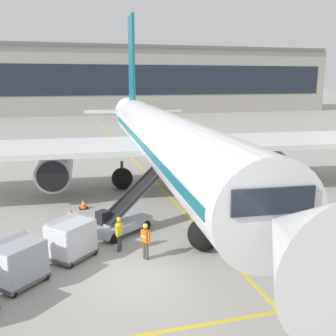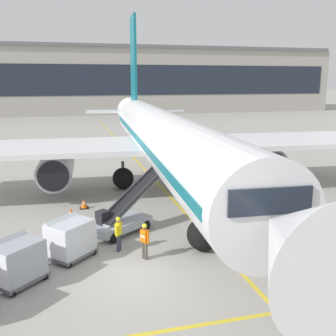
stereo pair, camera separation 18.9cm
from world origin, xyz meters
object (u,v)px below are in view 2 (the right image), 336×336
(baggage_cart_second, at_px, (16,260))
(belt_loader, at_px, (124,216))
(ground_crew_by_loader, at_px, (145,239))
(safety_cone_engine_keepout, at_px, (71,214))
(parked_airplane, at_px, (162,138))
(baggage_cart_lead, at_px, (69,237))
(ground_crew_by_carts, at_px, (119,232))
(safety_cone_wingtip, at_px, (84,204))

(baggage_cart_second, bearing_deg, belt_loader, 41.67)
(ground_crew_by_loader, bearing_deg, belt_loader, 96.73)
(baggage_cart_second, xyz_separation_m, safety_cone_engine_keepout, (2.33, 7.34, -0.67))
(ground_crew_by_loader, xyz_separation_m, safety_cone_engine_keepout, (-3.17, 6.48, -0.66))
(parked_airplane, distance_m, baggage_cart_second, 15.56)
(belt_loader, relative_size, ground_crew_by_loader, 2.84)
(ground_crew_by_loader, distance_m, safety_cone_engine_keepout, 7.24)
(parked_airplane, xyz_separation_m, baggage_cart_second, (-9.16, -12.23, -2.93))
(parked_airplane, relative_size, baggage_cart_lead, 17.43)
(baggage_cart_lead, relative_size, safety_cone_engine_keepout, 3.71)
(baggage_cart_lead, bearing_deg, ground_crew_by_carts, 3.95)
(ground_crew_by_loader, distance_m, ground_crew_by_carts, 1.59)
(baggage_cart_second, relative_size, safety_cone_wingtip, 4.06)
(ground_crew_by_carts, xyz_separation_m, safety_cone_engine_keepout, (-2.14, 5.27, -0.66))
(ground_crew_by_loader, relative_size, safety_cone_engine_keepout, 2.54)
(ground_crew_by_carts, bearing_deg, belt_loader, 76.04)
(belt_loader, relative_size, baggage_cart_second, 1.94)
(parked_airplane, relative_size, belt_loader, 8.98)
(baggage_cart_second, distance_m, safety_cone_wingtip, 9.76)
(safety_cone_engine_keepout, relative_size, safety_cone_wingtip, 1.09)
(belt_loader, height_order, baggage_cart_second, belt_loader)
(belt_loader, relative_size, safety_cone_engine_keepout, 7.21)
(ground_crew_by_carts, distance_m, safety_cone_engine_keepout, 5.72)
(belt_loader, bearing_deg, safety_cone_wingtip, 111.93)
(ground_crew_by_carts, bearing_deg, parked_airplane, 65.18)
(baggage_cart_lead, xyz_separation_m, safety_cone_wingtip, (1.03, 7.28, -0.70))
(parked_airplane, distance_m, baggage_cart_lead, 12.80)
(ground_crew_by_carts, height_order, safety_cone_wingtip, ground_crew_by_carts)
(parked_airplane, relative_size, ground_crew_by_carts, 25.49)
(baggage_cart_second, distance_m, ground_crew_by_carts, 4.92)
(baggage_cart_second, xyz_separation_m, safety_cone_wingtip, (3.19, 9.20, -0.70))
(parked_airplane, bearing_deg, ground_crew_by_loader, -107.84)
(baggage_cart_lead, height_order, ground_crew_by_loader, baggage_cart_lead)
(baggage_cart_lead, relative_size, ground_crew_by_carts, 1.46)
(safety_cone_engine_keepout, xyz_separation_m, safety_cone_wingtip, (0.86, 1.86, -0.03))
(belt_loader, distance_m, baggage_cart_second, 6.79)
(ground_crew_by_carts, bearing_deg, baggage_cart_lead, -176.05)
(parked_airplane, distance_m, safety_cone_wingtip, 7.62)
(ground_crew_by_loader, distance_m, safety_cone_wingtip, 8.68)
(safety_cone_wingtip, bearing_deg, ground_crew_by_carts, -79.81)
(belt_loader, distance_m, ground_crew_by_loader, 3.68)
(parked_airplane, xyz_separation_m, safety_cone_engine_keepout, (-6.83, -4.89, -3.60))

